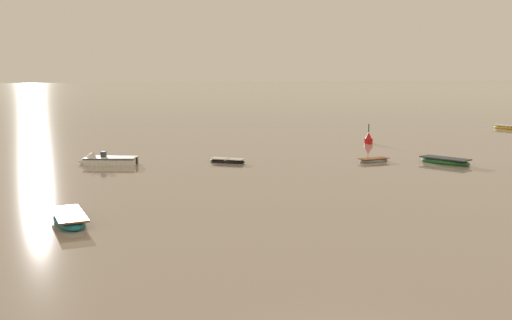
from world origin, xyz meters
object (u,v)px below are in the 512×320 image
(motorboat_moored_5, at_px, (103,161))
(channel_buoy, at_px, (368,139))
(rowboat_moored_1, at_px, (227,161))
(rowboat_moored_0, at_px, (69,219))
(rowboat_moored_2, at_px, (445,161))
(rowboat_moored_4, at_px, (374,160))
(rowboat_moored_5, at_px, (509,128))

(motorboat_moored_5, height_order, channel_buoy, channel_buoy)
(rowboat_moored_1, relative_size, channel_buoy, 1.40)
(rowboat_moored_0, xyz_separation_m, rowboat_moored_1, (12.57, 17.87, -0.05))
(rowboat_moored_2, xyz_separation_m, motorboat_moored_5, (-27.94, 7.51, 0.04))
(rowboat_moored_1, xyz_separation_m, rowboat_moored_2, (17.62, -5.60, 0.05))
(rowboat_moored_2, bearing_deg, motorboat_moored_5, -133.11)
(channel_buoy, bearing_deg, rowboat_moored_0, -138.32)
(rowboat_moored_0, bearing_deg, rowboat_moored_4, 112.09)
(rowboat_moored_4, relative_size, rowboat_moored_5, 0.66)
(rowboat_moored_1, bearing_deg, rowboat_moored_2, 18.00)
(rowboat_moored_0, bearing_deg, rowboat_moored_5, 114.60)
(rowboat_moored_0, relative_size, rowboat_moored_5, 0.99)
(rowboat_moored_4, xyz_separation_m, rowboat_moored_5, (31.06, 21.91, 0.06))
(channel_buoy, bearing_deg, rowboat_moored_2, -90.61)
(rowboat_moored_1, height_order, rowboat_moored_4, rowboat_moored_1)
(motorboat_moored_5, bearing_deg, rowboat_moored_1, -172.64)
(rowboat_moored_0, height_order, rowboat_moored_4, rowboat_moored_0)
(rowboat_moored_0, xyz_separation_m, rowboat_moored_2, (30.19, 12.27, 0.00))
(rowboat_moored_0, relative_size, rowboat_moored_1, 1.42)
(motorboat_moored_5, bearing_deg, channel_buoy, -147.69)
(rowboat_moored_4, distance_m, channel_buoy, 13.43)
(rowboat_moored_2, height_order, motorboat_moored_5, motorboat_moored_5)
(rowboat_moored_2, bearing_deg, channel_buoy, 151.33)
(rowboat_moored_1, height_order, rowboat_moored_5, rowboat_moored_5)
(rowboat_moored_4, bearing_deg, rowboat_moored_2, -35.88)
(rowboat_moored_5, bearing_deg, motorboat_moored_5, 88.72)
(rowboat_moored_2, height_order, rowboat_moored_5, rowboat_moored_2)
(rowboat_moored_2, bearing_deg, rowboat_moored_5, 105.50)
(rowboat_moored_1, distance_m, rowboat_moored_2, 18.49)
(rowboat_moored_0, height_order, channel_buoy, channel_buoy)
(rowboat_moored_5, height_order, channel_buoy, channel_buoy)
(rowboat_moored_4, distance_m, motorboat_moored_5, 23.11)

